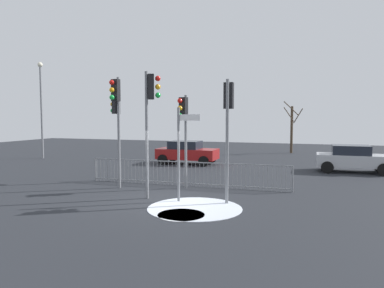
% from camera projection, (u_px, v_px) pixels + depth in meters
% --- Properties ---
extents(ground_plane, '(60.00, 60.00, 0.00)m').
position_uv_depth(ground_plane, '(160.00, 200.00, 12.90)').
color(ground_plane, '#26282D').
extents(traffic_light_rear_right, '(0.32, 0.57, 4.28)m').
position_uv_depth(traffic_light_rear_right, '(228.00, 113.00, 12.28)').
color(traffic_light_rear_right, slate).
rests_on(traffic_light_rear_right, ground).
extents(traffic_light_foreground_left, '(0.54, 0.38, 4.14)m').
position_uv_depth(traffic_light_foreground_left, '(116.00, 116.00, 16.60)').
color(traffic_light_foreground_left, slate).
rests_on(traffic_light_foreground_left, ground).
extents(traffic_light_mid_right, '(0.35, 0.57, 4.64)m').
position_uv_depth(traffic_light_mid_right, '(116.00, 107.00, 14.73)').
color(traffic_light_mid_right, slate).
rests_on(traffic_light_mid_right, ground).
extents(traffic_light_rear_left, '(0.53, 0.40, 4.63)m').
position_uv_depth(traffic_light_rear_left, '(150.00, 106.00, 12.91)').
color(traffic_light_rear_left, slate).
rests_on(traffic_light_rear_left, ground).
extents(traffic_light_mid_left, '(0.37, 0.55, 3.90)m').
position_uv_depth(traffic_light_mid_left, '(184.00, 120.00, 14.72)').
color(traffic_light_mid_left, slate).
rests_on(traffic_light_mid_left, ground).
extents(direction_sign_post, '(0.75, 0.32, 3.33)m').
position_uv_depth(direction_sign_post, '(180.00, 149.00, 12.56)').
color(direction_sign_post, slate).
rests_on(direction_sign_post, ground).
extents(pedestrian_guard_railing, '(9.01, 0.31, 1.07)m').
position_uv_depth(pedestrian_guard_railing, '(186.00, 173.00, 15.47)').
color(pedestrian_guard_railing, slate).
rests_on(pedestrian_guard_railing, ground).
extents(car_silver_mid, '(3.80, 1.92, 1.47)m').
position_uv_depth(car_silver_mid, '(353.00, 158.00, 19.34)').
color(car_silver_mid, '#B2B5BA').
rests_on(car_silver_mid, ground).
extents(car_red_near, '(3.80, 1.93, 1.47)m').
position_uv_depth(car_red_near, '(187.00, 152.00, 22.84)').
color(car_red_near, maroon).
rests_on(car_red_near, ground).
extents(street_lamp, '(0.36, 0.36, 6.90)m').
position_uv_depth(street_lamp, '(41.00, 100.00, 25.62)').
color(street_lamp, slate).
rests_on(street_lamp, ground).
extents(bare_tree_left, '(1.56, 1.56, 4.28)m').
position_uv_depth(bare_tree_left, '(292.00, 128.00, 29.54)').
color(bare_tree_left, '#473828').
rests_on(bare_tree_left, ground).
extents(snow_patch_kerb, '(1.45, 1.45, 0.01)m').
position_uv_depth(snow_patch_kerb, '(181.00, 215.00, 10.92)').
color(snow_patch_kerb, white).
rests_on(snow_patch_kerb, ground).
extents(snow_patch_island, '(3.12, 3.12, 0.01)m').
position_uv_depth(snow_patch_island, '(195.00, 208.00, 11.71)').
color(snow_patch_island, silver).
rests_on(snow_patch_island, ground).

